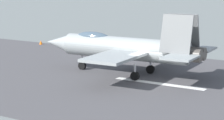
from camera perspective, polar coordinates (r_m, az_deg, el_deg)
ground_plane at (r=36.99m, az=4.70°, el=-2.90°), size 400.00×400.00×0.00m
runway_strip at (r=36.98m, az=4.73°, el=-2.89°), size 240.00×26.00×0.02m
fighter_jet at (r=39.33m, az=1.60°, el=1.62°), size 16.11×13.26×5.68m
crew_person at (r=53.57m, az=-3.96°, el=2.19°), size 0.51×0.54×1.59m
marker_cone_mid at (r=51.75m, az=0.57°, el=1.33°), size 0.44×0.44×0.55m
marker_cone_far at (r=58.39m, az=-9.19°, el=2.26°), size 0.44×0.44×0.55m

